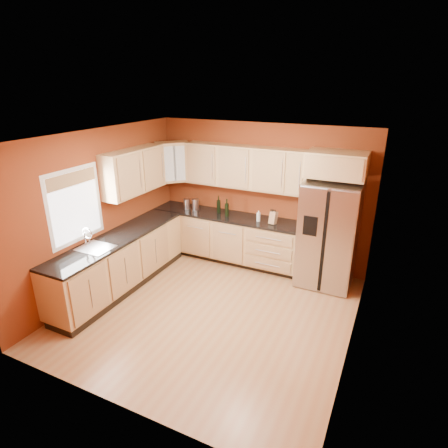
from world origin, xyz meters
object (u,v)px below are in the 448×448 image
(wine_bottle_a, at_px, (219,204))
(soap_dispenser, at_px, (258,216))
(refrigerator, at_px, (328,235))
(canister_left, at_px, (195,205))
(knife_block, at_px, (273,218))

(wine_bottle_a, xyz_separation_m, soap_dispenser, (0.84, -0.10, -0.07))
(refrigerator, height_order, soap_dispenser, refrigerator)
(wine_bottle_a, relative_size, soap_dispenser, 1.71)
(canister_left, xyz_separation_m, wine_bottle_a, (0.48, 0.04, 0.06))
(refrigerator, bearing_deg, soap_dispenser, 179.44)
(canister_left, xyz_separation_m, knife_block, (1.60, -0.06, 0.00))
(wine_bottle_a, xyz_separation_m, knife_block, (1.12, -0.11, -0.06))
(refrigerator, relative_size, knife_block, 7.99)
(knife_block, bearing_deg, wine_bottle_a, -172.73)
(canister_left, distance_m, soap_dispenser, 1.32)
(soap_dispenser, bearing_deg, canister_left, 177.40)
(canister_left, distance_m, wine_bottle_a, 0.48)
(wine_bottle_a, bearing_deg, refrigerator, -3.18)
(knife_block, bearing_deg, canister_left, -169.53)
(refrigerator, bearing_deg, canister_left, 178.39)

